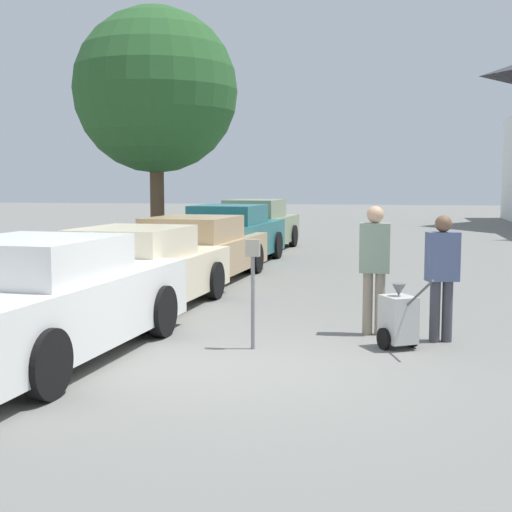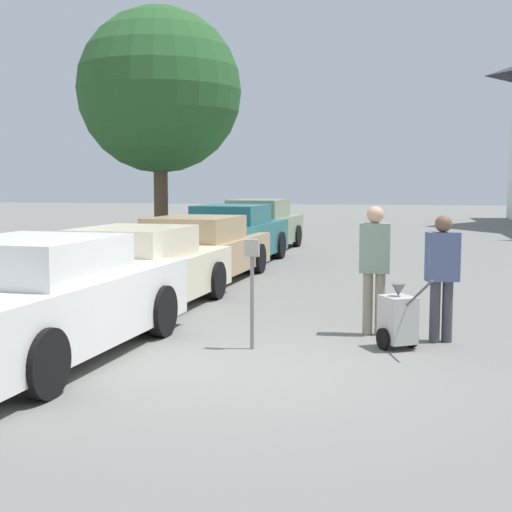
{
  "view_description": "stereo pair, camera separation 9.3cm",
  "coord_description": "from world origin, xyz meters",
  "views": [
    {
      "loc": [
        1.53,
        -7.89,
        2.15
      ],
      "look_at": [
        -0.32,
        1.97,
        1.1
      ],
      "focal_mm": 50.0,
      "sensor_mm": 36.0,
      "label": 1
    },
    {
      "loc": [
        1.62,
        -7.87,
        2.15
      ],
      "look_at": [
        -0.32,
        1.97,
        1.1
      ],
      "focal_mm": 50.0,
      "sensor_mm": 36.0,
      "label": 2
    }
  ],
  "objects": [
    {
      "name": "parking_meter",
      "position": [
        -0.17,
        0.96,
        0.99
      ],
      "size": [
        0.18,
        0.09,
        1.42
      ],
      "color": "slate",
      "rests_on": "ground_plane"
    },
    {
      "name": "parked_car_white",
      "position": [
        -2.58,
        -0.01,
        0.7
      ],
      "size": [
        2.29,
        4.92,
        1.49
      ],
      "rotation": [
        0.0,
        0.0,
        -0.07
      ],
      "color": "silver",
      "rests_on": "ground_plane"
    },
    {
      "name": "equipment_cart",
      "position": [
        1.67,
        1.34,
        0.39
      ],
      "size": [
        0.68,
        0.95,
        1.0
      ],
      "rotation": [
        0.0,
        0.0,
        0.53
      ],
      "color": "#B2B2AD",
      "rests_on": "ground_plane"
    },
    {
      "name": "parked_car_sage",
      "position": [
        -2.58,
        14.01,
        0.74
      ],
      "size": [
        2.17,
        5.06,
        1.6
      ],
      "rotation": [
        0.0,
        0.0,
        -0.07
      ],
      "color": "gray",
      "rests_on": "ground_plane"
    },
    {
      "name": "person_supervisor",
      "position": [
        2.23,
        1.84,
        0.97
      ],
      "size": [
        0.46,
        0.32,
        1.71
      ],
      "rotation": [
        0.0,
        0.0,
        3.41
      ],
      "color": "#3F3F47",
      "rests_on": "ground_plane"
    },
    {
      "name": "parked_car_cream",
      "position": [
        -2.58,
        3.25,
        0.66
      ],
      "size": [
        2.17,
        4.83,
        1.41
      ],
      "rotation": [
        0.0,
        0.0,
        -0.07
      ],
      "color": "beige",
      "rests_on": "ground_plane"
    },
    {
      "name": "parked_car_tan",
      "position": [
        -2.58,
        6.91,
        0.66
      ],
      "size": [
        2.3,
        5.32,
        1.41
      ],
      "rotation": [
        0.0,
        0.0,
        -0.07
      ],
      "color": "tan",
      "rests_on": "ground_plane"
    },
    {
      "name": "person_worker",
      "position": [
        1.33,
        2.14,
        1.04
      ],
      "size": [
        0.42,
        0.24,
        1.81
      ],
      "rotation": [
        0.0,
        0.0,
        3.15
      ],
      "color": "gray",
      "rests_on": "ground_plane"
    },
    {
      "name": "ground_plane",
      "position": [
        0.0,
        0.0,
        0.0
      ],
      "size": [
        120.0,
        120.0,
        0.0
      ],
      "primitive_type": "plane",
      "color": "slate"
    },
    {
      "name": "parked_car_teal",
      "position": [
        -2.58,
        10.31,
        0.73
      ],
      "size": [
        2.24,
        5.0,
        1.55
      ],
      "rotation": [
        0.0,
        0.0,
        -0.07
      ],
      "color": "#23666B",
      "rests_on": "ground_plane"
    },
    {
      "name": "shade_tree",
      "position": [
        -5.67,
        13.58,
        4.95
      ],
      "size": [
        5.08,
        5.08,
        7.5
      ],
      "color": "brown",
      "rests_on": "ground_plane"
    }
  ]
}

